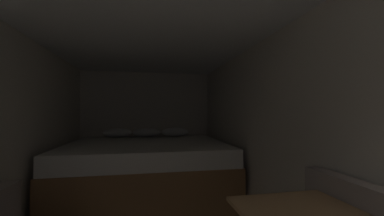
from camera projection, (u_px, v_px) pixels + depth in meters
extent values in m
cube|color=beige|center=(147.00, 125.00, 4.48)|extent=(2.50, 0.05, 2.02)
cube|color=beige|center=(268.00, 135.00, 2.41)|extent=(0.05, 4.65, 2.02)
cube|color=white|center=(148.00, 28.00, 2.19)|extent=(2.50, 4.65, 0.05)
cube|color=olive|center=(147.00, 177.00, 3.45)|extent=(2.28, 1.92, 0.58)
cube|color=white|center=(147.00, 150.00, 3.46)|extent=(2.24, 1.88, 0.22)
ellipsoid|color=white|center=(117.00, 133.00, 4.11)|extent=(0.49, 0.29, 0.16)
ellipsoid|color=white|center=(175.00, 132.00, 4.31)|extent=(0.49, 0.29, 0.16)
ellipsoid|color=white|center=(147.00, 132.00, 4.21)|extent=(0.49, 0.29, 0.16)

